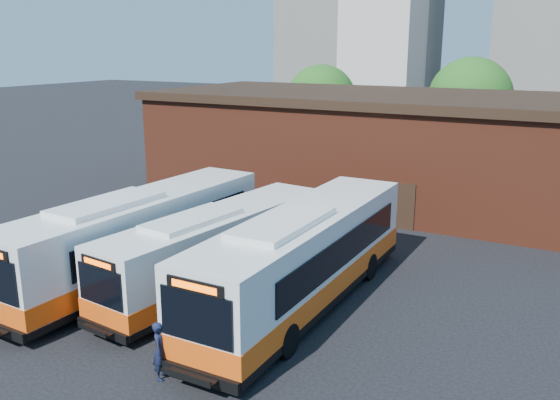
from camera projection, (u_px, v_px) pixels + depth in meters
The scene contains 8 objects.
ground at pixel (190, 325), 20.02m from camera, with size 220.00×220.00×0.00m, color black.
bus_midwest at pixel (139, 240), 23.70m from camera, with size 3.32×13.25×3.58m.
bus_mideast at pixel (218, 251), 22.92m from camera, with size 3.67×11.77×3.16m.
bus_east at pixel (303, 262), 21.22m from camera, with size 2.83×13.37×3.63m.
transit_worker at pixel (161, 350), 16.62m from camera, with size 0.63×0.41×1.72m, color #111832.
depot_building at pixel (387, 145), 36.18m from camera, with size 28.60×12.60×6.40m.
tree_west at pixel (321, 100), 50.66m from camera, with size 6.00×6.00×7.65m.
tree_mid at pixel (470, 99), 46.68m from camera, with size 6.56×6.56×8.36m.
Camera 1 is at (11.45, -14.61, 9.15)m, focal length 38.00 mm.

